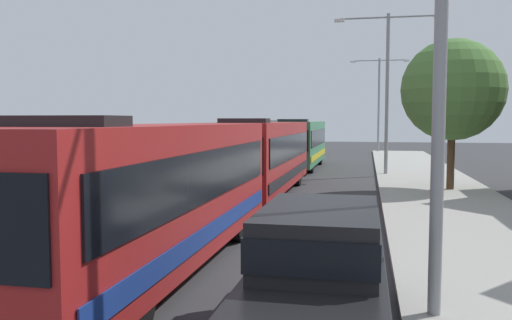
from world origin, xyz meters
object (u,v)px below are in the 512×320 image
object	(u,v)px
streetlamp_mid	(387,77)
box_truck_oncoming	(274,137)
bus_middle	(299,142)
streetlamp_far	(379,95)
bus_second_in_line	(262,154)
roadside_tree	(453,90)
bus_lead	(152,190)
white_suv	(319,268)

from	to	relation	value
streetlamp_mid	box_truck_oncoming	bearing A→B (deg)	122.81
bus_middle	streetlamp_far	bearing A→B (deg)	73.47
streetlamp_mid	streetlamp_far	xyz separation A→B (m)	(-0.00, 22.25, 0.01)
bus_second_in_line	roadside_tree	xyz separation A→B (m)	(7.92, 2.14, 2.75)
box_truck_oncoming	streetlamp_far	distance (m)	12.93
bus_second_in_line	bus_lead	bearing A→B (deg)	-90.00
white_suv	streetlamp_mid	size ratio (longest dim) A/B	0.55
bus_middle	roadside_tree	distance (m)	13.42
white_suv	streetlamp_mid	bearing A→B (deg)	85.81
bus_second_in_line	bus_middle	bearing A→B (deg)	90.00
roadside_tree	streetlamp_mid	bearing A→B (deg)	111.43
box_truck_oncoming	streetlamp_mid	bearing A→B (deg)	-57.19
bus_second_in_line	streetlamp_far	xyz separation A→B (m)	(5.40, 30.81, 3.85)
streetlamp_far	bus_middle	bearing A→B (deg)	-106.53
bus_middle	white_suv	size ratio (longest dim) A/B	2.16
bus_lead	bus_middle	world-z (taller)	same
bus_lead	box_truck_oncoming	xyz separation A→B (m)	(-3.30, 33.90, 0.01)
bus_middle	white_suv	xyz separation A→B (m)	(3.70, -27.26, -0.66)
streetlamp_mid	streetlamp_far	distance (m)	22.25
bus_second_in_line	white_suv	bearing A→B (deg)	-75.82
bus_lead	roadside_tree	bearing A→B (deg)	60.49
bus_second_in_line	streetlamp_mid	distance (m)	10.83
box_truck_oncoming	streetlamp_far	xyz separation A→B (m)	(8.70, 8.76, 3.84)
bus_lead	roadside_tree	world-z (taller)	roadside_tree
bus_second_in_line	streetlamp_mid	bearing A→B (deg)	57.78
bus_second_in_line	box_truck_oncoming	xyz separation A→B (m)	(-3.30, 22.06, 0.01)
white_suv	streetlamp_mid	distance (m)	23.69
streetlamp_mid	roadside_tree	size ratio (longest dim) A/B	1.37
bus_second_in_line	box_truck_oncoming	world-z (taller)	bus_second_in_line
streetlamp_mid	streetlamp_far	bearing A→B (deg)	90.00
box_truck_oncoming	streetlamp_far	size ratio (longest dim) A/B	0.81
bus_middle	box_truck_oncoming	distance (m)	9.99
bus_second_in_line	box_truck_oncoming	distance (m)	22.30
streetlamp_mid	streetlamp_far	size ratio (longest dim) A/B	0.99
streetlamp_far	bus_second_in_line	bearing A→B (deg)	-99.94
streetlamp_far	roadside_tree	world-z (taller)	streetlamp_far
bus_lead	bus_middle	distance (m)	24.47
bus_second_in_line	white_suv	size ratio (longest dim) A/B	2.36
box_truck_oncoming	bus_lead	bearing A→B (deg)	-84.44
box_truck_oncoming	streetlamp_mid	world-z (taller)	streetlamp_mid
bus_lead	streetlamp_mid	distance (m)	21.45
roadside_tree	box_truck_oncoming	bearing A→B (deg)	119.40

